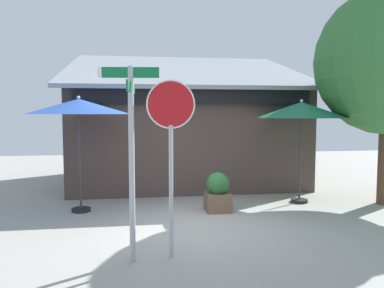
{
  "coord_description": "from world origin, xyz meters",
  "views": [
    {
      "loc": [
        -1.14,
        -7.73,
        2.34
      ],
      "look_at": [
        0.13,
        1.2,
        1.6
      ],
      "focal_mm": 35.53,
      "sensor_mm": 36.0,
      "label": 1
    }
  ],
  "objects_px": {
    "patio_umbrella_royal_blue_left": "(79,107)",
    "patio_umbrella_forest_green_center": "(301,111)",
    "sidewalk_planter": "(218,192)",
    "stop_sign": "(171,135)",
    "street_sign_post": "(131,144)"
  },
  "relations": [
    {
      "from": "stop_sign",
      "to": "patio_umbrella_royal_blue_left",
      "type": "bearing_deg",
      "value": 120.67
    },
    {
      "from": "patio_umbrella_forest_green_center",
      "to": "sidewalk_planter",
      "type": "relative_size",
      "value": 2.88
    },
    {
      "from": "stop_sign",
      "to": "street_sign_post",
      "type": "bearing_deg",
      "value": -171.45
    },
    {
      "from": "patio_umbrella_royal_blue_left",
      "to": "patio_umbrella_forest_green_center",
      "type": "distance_m",
      "value": 5.54
    },
    {
      "from": "street_sign_post",
      "to": "patio_umbrella_royal_blue_left",
      "type": "xyz_separation_m",
      "value": [
        -1.26,
        3.26,
        0.6
      ]
    },
    {
      "from": "patio_umbrella_royal_blue_left",
      "to": "patio_umbrella_forest_green_center",
      "type": "height_order",
      "value": "patio_umbrella_royal_blue_left"
    },
    {
      "from": "street_sign_post",
      "to": "stop_sign",
      "type": "xyz_separation_m",
      "value": [
        0.62,
        0.09,
        0.13
      ]
    },
    {
      "from": "patio_umbrella_forest_green_center",
      "to": "sidewalk_planter",
      "type": "distance_m",
      "value": 3.08
    },
    {
      "from": "street_sign_post",
      "to": "patio_umbrella_forest_green_center",
      "type": "xyz_separation_m",
      "value": [
        4.28,
        3.42,
        0.53
      ]
    },
    {
      "from": "stop_sign",
      "to": "sidewalk_planter",
      "type": "relative_size",
      "value": 3.06
    },
    {
      "from": "patio_umbrella_forest_green_center",
      "to": "sidewalk_planter",
      "type": "xyz_separation_m",
      "value": [
        -2.31,
        -0.58,
        -1.95
      ]
    },
    {
      "from": "patio_umbrella_forest_green_center",
      "to": "patio_umbrella_royal_blue_left",
      "type": "bearing_deg",
      "value": -178.33
    },
    {
      "from": "patio_umbrella_royal_blue_left",
      "to": "stop_sign",
      "type": "bearing_deg",
      "value": -59.33
    },
    {
      "from": "stop_sign",
      "to": "patio_umbrella_royal_blue_left",
      "type": "height_order",
      "value": "stop_sign"
    },
    {
      "from": "stop_sign",
      "to": "patio_umbrella_royal_blue_left",
      "type": "xyz_separation_m",
      "value": [
        -1.88,
        3.16,
        0.47
      ]
    }
  ]
}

